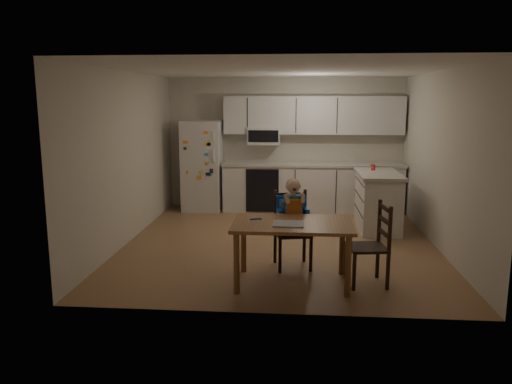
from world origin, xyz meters
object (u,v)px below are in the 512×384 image
at_px(refrigerator, 203,166).
at_px(red_cup, 373,167).
at_px(chair_booster, 292,214).
at_px(dining_table, 292,231).
at_px(chair_side, 376,239).
at_px(kitchen_island, 378,201).

bearing_deg(refrigerator, red_cup, -16.78).
bearing_deg(red_cup, chair_booster, -120.24).
xyz_separation_m(refrigerator, dining_table, (1.75, -3.80, -0.22)).
relative_size(red_cup, chair_side, 0.10).
distance_m(refrigerator, chair_side, 4.62).
distance_m(kitchen_island, chair_booster, 2.41).
relative_size(refrigerator, red_cup, 17.97).
xyz_separation_m(dining_table, chair_booster, (-0.01, 0.62, 0.06)).
bearing_deg(dining_table, chair_side, 3.85).
relative_size(refrigerator, chair_side, 1.79).
distance_m(kitchen_island, red_cup, 0.59).
height_order(kitchen_island, dining_table, kitchen_island).
bearing_deg(chair_booster, red_cup, 48.25).
bearing_deg(chair_side, kitchen_island, 162.30).
bearing_deg(kitchen_island, chair_side, -99.51).
height_order(dining_table, chair_booster, chair_booster).
relative_size(kitchen_island, chair_side, 1.33).
distance_m(refrigerator, kitchen_island, 3.36).
relative_size(kitchen_island, dining_table, 0.93).
height_order(refrigerator, chair_booster, refrigerator).
xyz_separation_m(refrigerator, chair_side, (2.69, -3.74, -0.31)).
height_order(kitchen_island, chair_side, chair_side).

